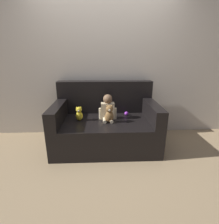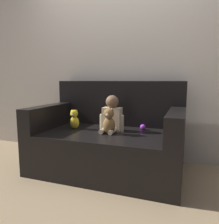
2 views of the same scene
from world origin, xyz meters
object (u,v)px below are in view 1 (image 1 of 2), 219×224
at_px(teddy_bear_brown, 109,114).
at_px(plush_toy_side, 79,114).
at_px(couch, 106,125).
at_px(toy_ball, 126,113).
at_px(person_baby, 108,109).

height_order(teddy_bear_brown, plush_toy_side, teddy_bear_brown).
bearing_deg(teddy_bear_brown, couch, 107.27).
bearing_deg(couch, teddy_bear_brown, -72.73).
relative_size(teddy_bear_brown, plush_toy_side, 1.22).
xyz_separation_m(couch, toy_ball, (0.36, 0.13, 0.15)).
xyz_separation_m(couch, person_baby, (0.04, -0.03, 0.29)).
bearing_deg(teddy_bear_brown, toy_ball, 45.24).
bearing_deg(person_baby, teddy_bear_brown, -82.37).
bearing_deg(couch, person_baby, -40.04).
height_order(plush_toy_side, toy_ball, plush_toy_side).
distance_m(teddy_bear_brown, toy_ball, 0.44).
xyz_separation_m(couch, plush_toy_side, (-0.41, -0.08, 0.22)).
height_order(teddy_bear_brown, toy_ball, teddy_bear_brown).
height_order(couch, person_baby, couch).
xyz_separation_m(teddy_bear_brown, plush_toy_side, (-0.47, 0.10, -0.02)).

